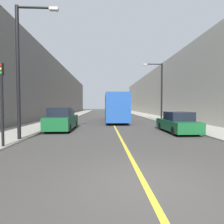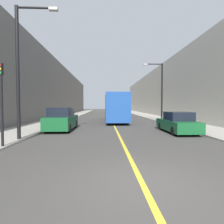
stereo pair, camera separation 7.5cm
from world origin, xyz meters
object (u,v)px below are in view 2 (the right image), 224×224
(car_right_near, at_px, (177,123))
(traffic_light, at_px, (2,101))
(street_lamp_left, at_px, (21,64))
(street_lamp_right, at_px, (160,88))
(bus, at_px, (115,107))
(parked_suv_left, at_px, (62,120))

(car_right_near, height_order, traffic_light, traffic_light)
(traffic_light, bearing_deg, street_lamp_left, 86.87)
(street_lamp_left, relative_size, street_lamp_right, 1.09)
(bus, relative_size, traffic_light, 2.80)
(bus, relative_size, car_right_near, 2.47)
(bus, distance_m, traffic_light, 15.40)
(car_right_near, relative_size, street_lamp_left, 0.59)
(street_lamp_right, bearing_deg, car_right_near, -98.79)
(street_lamp_left, relative_size, traffic_light, 1.93)
(bus, distance_m, parked_suv_left, 9.43)
(bus, bearing_deg, street_lamp_left, -116.58)
(car_right_near, bearing_deg, bus, 112.91)
(parked_suv_left, height_order, traffic_light, traffic_light)
(bus, xyz_separation_m, traffic_light, (-6.23, -14.08, 0.43))
(bus, height_order, parked_suv_left, bus)
(bus, bearing_deg, parked_suv_left, -121.43)
(bus, xyz_separation_m, street_lamp_left, (-6.14, -12.27, 2.58))
(parked_suv_left, bearing_deg, car_right_near, -10.57)
(parked_suv_left, bearing_deg, bus, 58.57)
(car_right_near, xyz_separation_m, traffic_light, (-10.33, -4.39, 1.54))
(parked_suv_left, bearing_deg, street_lamp_left, -106.26)
(bus, xyz_separation_m, parked_suv_left, (-4.89, -8.01, -0.94))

